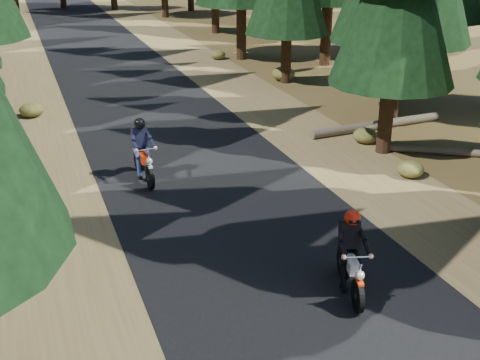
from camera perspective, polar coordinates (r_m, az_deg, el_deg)
name	(u,v)px	position (r m, az deg, el deg)	size (l,w,h in m)	color
ground	(263,249)	(13.74, 2.21, -6.53)	(120.00, 120.00, 0.00)	#49381A
road	(199,171)	(17.99, -3.92, 0.88)	(6.00, 100.00, 0.01)	black
shoulder_l	(38,193)	(17.37, -18.60, -1.19)	(3.20, 100.00, 0.01)	brown
shoulder_r	(335,152)	(19.69, 8.99, 2.64)	(3.20, 100.00, 0.01)	brown
log_near	(377,125)	(22.18, 12.85, 5.11)	(0.32, 0.32, 5.34)	#4C4233
log_far	(440,151)	(20.25, 18.47, 2.64)	(0.24, 0.24, 3.64)	#4C4233
understory_shrubs	(190,133)	(20.48, -4.75, 4.44)	(15.63, 30.31, 0.65)	#474C1E
rider_lead	(351,267)	(12.12, 10.46, -8.13)	(1.10, 2.02, 1.73)	silver
rider_follow	(143,161)	(17.27, -9.14, 1.82)	(0.69, 2.05, 1.81)	maroon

